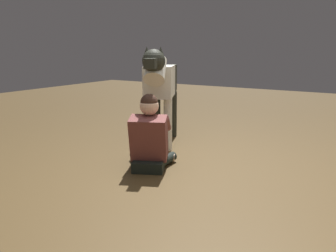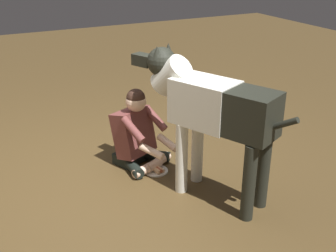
% 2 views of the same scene
% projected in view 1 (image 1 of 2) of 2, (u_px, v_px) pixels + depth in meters
% --- Properties ---
extents(ground_plane, '(15.95, 15.95, 0.00)m').
position_uv_depth(ground_plane, '(186.00, 169.00, 3.57)').
color(ground_plane, '#49371D').
extents(person_sitting_on_floor, '(0.74, 0.62, 0.85)m').
position_uv_depth(person_sitting_on_floor, '(150.00, 138.00, 3.52)').
color(person_sitting_on_floor, black).
rests_on(person_sitting_on_floor, ground).
extents(large_dog, '(1.57, 0.83, 1.35)m').
position_uv_depth(large_dog, '(160.00, 84.00, 4.26)').
color(large_dog, silver).
rests_on(large_dog, ground).
extents(hot_dog_on_plate, '(0.25, 0.25, 0.06)m').
position_uv_depth(hot_dog_on_plate, '(154.00, 158.00, 3.84)').
color(hot_dog_on_plate, white).
rests_on(hot_dog_on_plate, ground).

